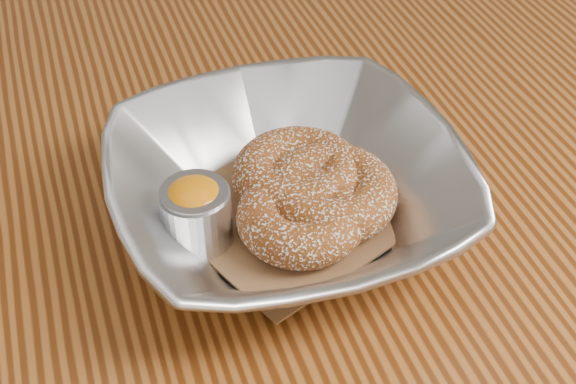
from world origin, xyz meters
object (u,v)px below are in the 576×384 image
object	(u,v)px
table	(392,262)
serving_bowl	(288,191)
donut_back	(299,175)
ramekin	(196,212)
donut_front	(301,217)
donut_extra	(330,193)

from	to	relation	value
table	serving_bowl	distance (m)	0.17
table	donut_back	size ratio (longest dim) A/B	12.26
ramekin	donut_front	bearing A→B (deg)	-15.71
table	serving_bowl	world-z (taller)	serving_bowl
donut_extra	ramekin	xyz separation A→B (m)	(-0.10, 0.00, 0.01)
donut_front	donut_back	bearing A→B (deg)	73.29
donut_back	donut_front	world-z (taller)	donut_back
donut_extra	table	bearing A→B (deg)	22.02
table	donut_extra	distance (m)	0.15
serving_bowl	donut_extra	bearing A→B (deg)	-14.06
donut_back	ramekin	size ratio (longest dim) A/B	1.95
table	donut_front	bearing A→B (deg)	-155.70
donut_back	donut_extra	distance (m)	0.03
donut_front	donut_extra	bearing A→B (deg)	30.05
serving_bowl	table	bearing A→B (deg)	12.32
ramekin	donut_back	bearing A→B (deg)	14.58
serving_bowl	donut_back	distance (m)	0.02
donut_back	ramekin	distance (m)	0.08
ramekin	serving_bowl	bearing A→B (deg)	2.96
donut_back	donut_extra	world-z (taller)	same
donut_back	ramekin	world-z (taller)	ramekin
table	donut_extra	world-z (taller)	donut_extra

